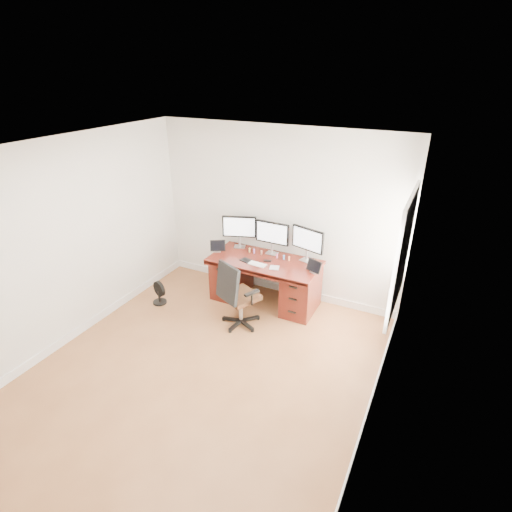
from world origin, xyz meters
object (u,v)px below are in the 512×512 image
at_px(office_chair, 238,305).
at_px(monitor_center, 272,234).
at_px(floor_fan, 159,293).
at_px(desk, 265,279).
at_px(keyboard, 257,264).

xyz_separation_m(office_chair, monitor_center, (0.08, 1.00, 0.75)).
distance_m(office_chair, floor_fan, 1.42).
xyz_separation_m(desk, floor_fan, (-1.49, -0.80, -0.22)).
relative_size(floor_fan, monitor_center, 0.68).
xyz_separation_m(desk, keyboard, (-0.03, -0.22, 0.36)).
distance_m(desk, monitor_center, 0.72).
bearing_deg(floor_fan, keyboard, 40.44).
height_order(office_chair, floor_fan, office_chair).
distance_m(floor_fan, keyboard, 1.67).
height_order(office_chair, monitor_center, monitor_center).
relative_size(desk, monitor_center, 3.09).
height_order(office_chair, keyboard, office_chair).
bearing_deg(keyboard, office_chair, -90.14).
relative_size(desk, keyboard, 6.24).
height_order(monitor_center, keyboard, monitor_center).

